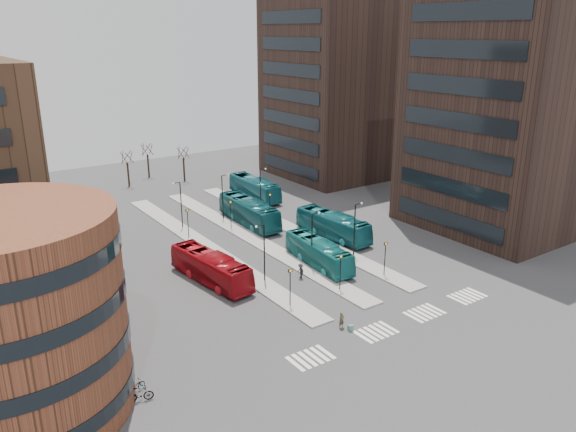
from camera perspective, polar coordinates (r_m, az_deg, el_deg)
ground at (r=47.81m, az=13.20°, el=-13.02°), size 160.00×160.00×0.00m
island_left at (r=67.40m, az=-8.29°, el=-3.11°), size 2.50×45.00×0.15m
island_mid at (r=70.05m, az=-3.91°, el=-2.11°), size 2.50×45.00×0.15m
island_right at (r=73.09m, az=0.13°, el=-1.18°), size 2.50×45.00×0.15m
suitcase at (r=49.27m, az=6.38°, el=-11.23°), size 0.53×0.48×0.55m
red_bus at (r=57.82m, az=-7.86°, el=-5.21°), size 4.07×11.53×3.14m
teal_bus_a at (r=61.39m, az=3.13°, el=-3.73°), size 3.33×10.67×2.93m
teal_bus_b at (r=74.39m, az=-3.99°, el=0.45°), size 3.37×12.39×3.42m
teal_bus_c at (r=69.65m, az=4.58°, el=-0.94°), size 3.42×11.44×3.14m
teal_bus_d at (r=85.98m, az=-3.42°, el=2.86°), size 2.88×11.53×3.20m
traveller at (r=49.39m, az=5.46°, el=-10.49°), size 0.56×0.38×1.50m
commuter_a at (r=54.41m, az=-6.02°, el=-7.46°), size 0.89×0.70×1.82m
commuter_b at (r=58.78m, az=4.50°, el=-5.38°), size 0.73×1.15×1.83m
commuter_c at (r=58.44m, az=1.29°, el=-5.60°), size 0.70×1.08×1.58m
bicycle_near at (r=42.91m, az=-15.33°, el=-16.43°), size 1.95×1.25×0.97m
bicycle_mid at (r=42.00m, az=-14.80°, el=-17.11°), size 1.92×1.06×1.11m
bicycle_far at (r=44.74m, az=-16.37°, el=-14.93°), size 2.03×1.35×1.01m
crosswalk_stripes at (r=51.25m, az=11.22°, el=-10.59°), size 22.35×2.40×0.01m
round_building at (r=40.69m, az=-26.77°, el=-9.28°), size 15.16×15.16×14.00m
tower_near at (r=76.86m, az=21.59°, el=9.98°), size 20.12×20.00×30.00m
tower_far at (r=99.79m, az=5.03°, el=12.80°), size 20.12×20.00×30.00m
sign_poles at (r=63.47m, az=-1.01°, el=-2.03°), size 12.45×22.12×3.65m
lamp_posts at (r=67.59m, az=-2.64°, el=0.29°), size 14.04×20.24×6.12m
bare_trees at (r=97.94m, az=-13.51°, el=4.98°), size 10.97×8.14×5.90m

